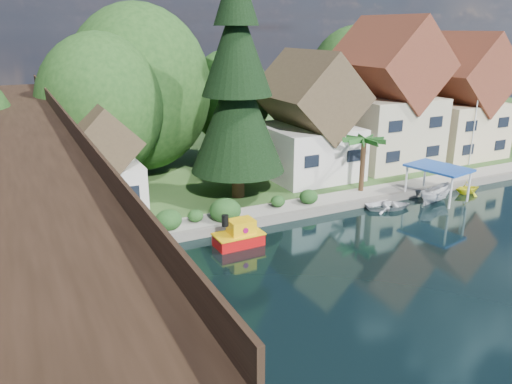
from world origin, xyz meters
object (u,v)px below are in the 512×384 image
trestle_bridge (33,194)px  palm_tree (364,142)px  shed (103,167)px  conifer (237,87)px  house_right (457,104)px  tugboat (239,235)px  boat_yellow (468,187)px  boat_white_a (389,204)px  house_center (386,103)px  house_left (308,124)px  boat_canopy (437,187)px  flagpole (477,115)px

trestle_bridge → palm_tree: size_ratio=9.37×
shed → conifer: size_ratio=0.44×
conifer → palm_tree: bearing=-18.8°
house_right → palm_tree: 17.63m
trestle_bridge → tugboat: (11.55, 0.56, -4.67)m
palm_tree → boat_yellow: size_ratio=2.04×
shed → conifer: conifer is taller
boat_white_a → boat_yellow: size_ratio=1.50×
shed → conifer: bearing=-7.2°
tugboat → boat_white_a: 13.15m
house_center → palm_tree: (-7.53, -6.51, -1.80)m
house_right → boat_yellow: size_ratio=5.39×
shed → boat_white_a: shed is taller
trestle_bridge → tugboat: bearing=2.8°
house_center → tugboat: bearing=-152.2°
house_center → palm_tree: size_ratio=2.94×
house_left → boat_canopy: (6.05, -9.65, -3.89)m
boat_yellow → house_right: bearing=-31.4°
house_left → palm_tree: (1.47, -6.01, -0.52)m
house_left → boat_canopy: size_ratio=2.18×
conifer → boat_yellow: bearing=-19.9°
tugboat → boat_canopy: boat_canopy is taller
trestle_bridge → tugboat: size_ratio=13.95×
trestle_bridge → flagpole: bearing=9.7°
tugboat → boat_canopy: (17.50, 0.62, 0.57)m
trestle_bridge → boat_yellow: trestle_bridge is taller
tugboat → boat_yellow: tugboat is taller
tugboat → boat_yellow: 21.49m
trestle_bridge → palm_tree: (24.47, 4.82, -0.73)m
house_center → tugboat: (-20.45, -10.77, -5.74)m
house_center → shed: house_center is taller
boat_white_a → boat_yellow: (8.36, -0.05, 0.25)m
house_right → boat_yellow: 13.31m
house_center → boat_yellow: size_ratio=6.02×
palm_tree → boat_white_a: size_ratio=1.37×
house_left → boat_canopy: bearing=-57.9°
flagpole → boat_canopy: size_ratio=1.56×
flagpole → boat_yellow: (-6.20, -5.20, -4.73)m
shed → house_left: bearing=4.8°
flagpole → house_left: bearing=165.8°
conifer → tugboat: (-3.38, -7.51, -8.40)m
house_left → conifer: (-8.08, -2.76, 3.94)m
house_right → boat_white_a: 19.55m
house_left → house_center: (9.00, 0.50, 1.28)m
house_right → tugboat: size_ratio=3.93×
house_center → conifer: size_ratio=0.78×
house_left → boat_white_a: house_left is taller
flagpole → house_center: bearing=147.4°
house_left → house_center: house_center is taller
shed → house_center: bearing=4.2°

